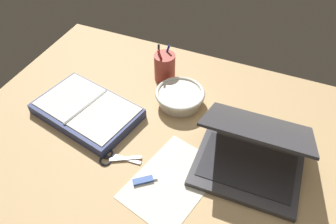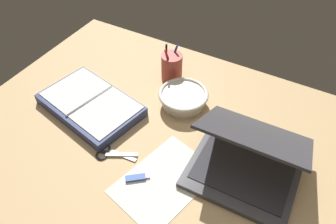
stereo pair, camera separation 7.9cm
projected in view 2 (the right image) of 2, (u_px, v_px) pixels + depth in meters
desk_top at (169, 144)px, 107.07cm from camera, size 140.00×100.00×2.00cm
laptop at (246, 161)px, 95.08cm from camera, size 31.90×30.44×18.69cm
bowl at (183, 98)px, 116.72cm from camera, size 17.83×17.83×5.46cm
pen_cup at (172, 67)px, 125.14cm from camera, size 8.03×8.03×15.09cm
planner at (91, 104)px, 116.08cm from camera, size 38.93×29.02×4.06cm
scissors at (108, 153)px, 103.02cm from camera, size 13.27×7.94×0.80cm
paper_sheet_front at (164, 181)px, 96.07cm from camera, size 26.39×32.75×0.16cm
usb_drive at (136, 178)px, 96.30cm from camera, size 6.63×5.74×1.00cm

